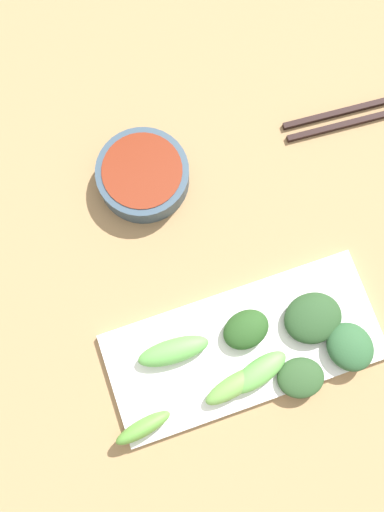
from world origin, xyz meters
name	(u,v)px	position (x,y,z in m)	size (l,w,h in m)	color
tabletop	(197,284)	(0.00, 0.00, 0.01)	(2.10, 2.10, 0.02)	#9C7950
sauce_bowl	(143,175)	(-0.16, -0.02, 0.04)	(0.12, 0.12, 0.04)	#334759
serving_plate	(243,346)	(0.10, 0.03, 0.03)	(0.15, 0.34, 0.01)	white
broccoli_stalk_0	(259,372)	(0.13, 0.03, 0.04)	(0.03, 0.08, 0.03)	#61AE4C
broccoli_stalk_1	(173,351)	(0.07, -0.06, 0.04)	(0.03, 0.09, 0.02)	#5CA54A
broccoli_stalk_2	(143,428)	(0.15, -0.12, 0.05)	(0.02, 0.07, 0.03)	#5FA13E
broccoli_leafy_3	(313,318)	(0.09, 0.12, 0.05)	(0.06, 0.07, 0.03)	#264724
broccoli_leafy_4	(350,347)	(0.14, 0.15, 0.05)	(0.06, 0.06, 0.03)	#2B5831
broccoli_leafy_5	(301,378)	(0.16, 0.08, 0.04)	(0.05, 0.06, 0.02)	#2A4B26
broccoli_leafy_6	(246,329)	(0.08, 0.04, 0.04)	(0.05, 0.06, 0.03)	#254B1D
broccoli_stalk_7	(234,386)	(0.14, 0.00, 0.04)	(0.03, 0.08, 0.02)	#6BA448
chopsticks	(364,113)	(-0.15, 0.30, 0.02)	(0.04, 0.23, 0.01)	black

